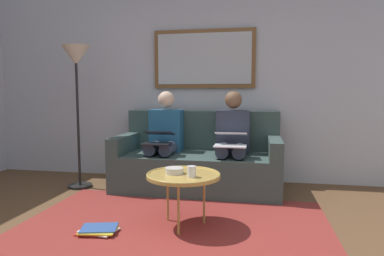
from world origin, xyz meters
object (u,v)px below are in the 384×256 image
cup (192,172)px  laptop_white (231,139)px  laptop_black (158,138)px  framed_mirror (204,59)px  bowl (174,171)px  magazine_stack (98,230)px  person_left (232,138)px  standing_lamp (76,71)px  person_right (164,136)px  coffee_table (183,176)px  couch (199,161)px

cup → laptop_white: 1.02m
cup → laptop_black: (0.57, -0.98, 0.14)m
framed_mirror → bowl: 1.93m
cup → laptop_black: 1.14m
magazine_stack → cup: bearing=-165.8°
framed_mirror → person_left: (-0.40, 0.46, -0.94)m
laptop_white → standing_lamp: size_ratio=0.21×
cup → person_right: bearing=-65.3°
cup → standing_lamp: size_ratio=0.05×
person_left → bowl: bearing=70.5°
laptop_black → coffee_table: bearing=118.1°
framed_mirror → magazine_stack: (0.56, 1.87, -1.53)m
couch → framed_mirror: size_ratio=1.46×
cup → couch: bearing=-82.7°
coffee_table → cup: bearing=135.6°
person_right → coffee_table: bearing=112.7°
coffee_table → bowl: size_ratio=4.00×
bowl → person_left: 1.22m
standing_lamp → couch: bearing=-169.1°
laptop_black → magazine_stack: (0.16, 1.17, -0.60)m
cup → person_left: 1.26m
laptop_black → cup: bearing=119.9°
laptop_white → person_right: person_right is taller
coffee_table → laptop_black: 1.04m
laptop_white → person_right: bearing=-17.1°
coffee_table → bowl: (0.08, -0.01, 0.04)m
framed_mirror → magazine_stack: size_ratio=3.85×
laptop_white → coffee_table: bearing=70.5°
laptop_white → laptop_black: size_ratio=1.05×
standing_lamp → framed_mirror: bearing=-154.8°
framed_mirror → magazine_stack: framed_mirror is taller
framed_mirror → person_left: size_ratio=1.13×
person_left → laptop_black: bearing=17.2°
coffee_table → person_right: size_ratio=0.54×
framed_mirror → cup: framed_mirror is taller
couch → cup: (-0.17, 1.30, 0.18)m
couch → laptop_black: bearing=38.3°
magazine_stack → person_right: bearing=-96.5°
cup → bowl: bearing=-29.2°
bowl → laptop_black: 0.99m
person_left → laptop_black: 0.84m
magazine_stack → bowl: bearing=-153.6°
couch → laptop_black: couch is taller
coffee_table → person_right: bearing=-67.3°
cup → bowl: cup is taller
couch → person_right: (0.40, 0.07, 0.30)m
couch → coffee_table: (-0.08, 1.22, 0.12)m
cup → laptop_black: bearing=-60.1°
cup → framed_mirror: bearing=-84.4°
laptop_white → laptop_black: laptop_white is taller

